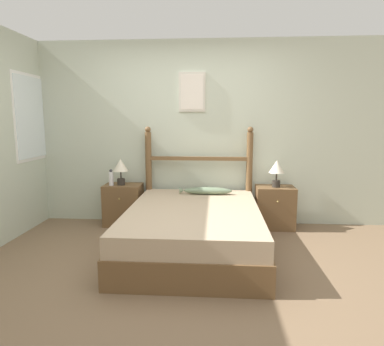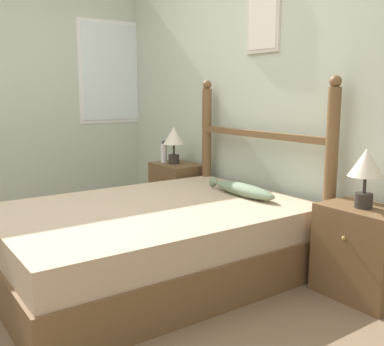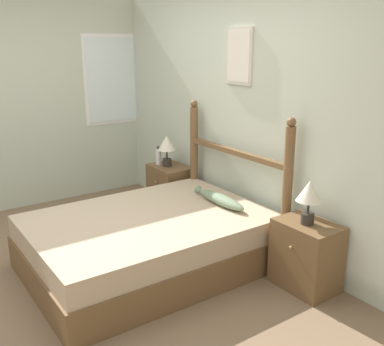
{
  "view_description": "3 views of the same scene",
  "coord_description": "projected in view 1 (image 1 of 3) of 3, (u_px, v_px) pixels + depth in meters",
  "views": [
    {
      "loc": [
        0.4,
        -3.11,
        1.48
      ],
      "look_at": [
        0.11,
        0.96,
        0.83
      ],
      "focal_mm": 32.0,
      "sensor_mm": 36.0,
      "label": 1
    },
    {
      "loc": [
        2.77,
        -0.9,
        1.26
      ],
      "look_at": [
        0.14,
        0.94,
        0.69
      ],
      "focal_mm": 42.0,
      "sensor_mm": 36.0,
      "label": 2
    },
    {
      "loc": [
        3.41,
        -1.21,
        1.98
      ],
      "look_at": [
        0.18,
        1.05,
        0.82
      ],
      "focal_mm": 42.0,
      "sensor_mm": 36.0,
      "label": 3
    }
  ],
  "objects": [
    {
      "name": "nightstand_right",
      "position": [
        275.0,
        207.0,
        4.66
      ],
      "size": [
        0.51,
        0.39,
        0.57
      ],
      "color": "brown",
      "rests_on": "ground_plane"
    },
    {
      "name": "ground_plane",
      "position": [
        174.0,
        273.0,
        3.32
      ],
      "size": [
        16.0,
        16.0,
        0.0
      ],
      "primitive_type": "plane",
      "color": "#7A6047"
    },
    {
      "name": "table_lamp_left",
      "position": [
        121.0,
        167.0,
        4.7
      ],
      "size": [
        0.21,
        0.21,
        0.36
      ],
      "color": "#2D2823",
      "rests_on": "nightstand_left"
    },
    {
      "name": "bed",
      "position": [
        194.0,
        229.0,
        3.86
      ],
      "size": [
        1.49,
        2.08,
        0.49
      ],
      "color": "brown",
      "rests_on": "ground_plane"
    },
    {
      "name": "headboard",
      "position": [
        198.0,
        173.0,
        4.76
      ],
      "size": [
        1.49,
        0.09,
        1.37
      ],
      "color": "brown",
      "rests_on": "ground_plane"
    },
    {
      "name": "fish_pillow",
      "position": [
        207.0,
        191.0,
        4.51
      ],
      "size": [
        0.7,
        0.14,
        0.1
      ],
      "color": "gray",
      "rests_on": "bed"
    },
    {
      "name": "nightstand_left",
      "position": [
        123.0,
        205.0,
        4.81
      ],
      "size": [
        0.51,
        0.39,
        0.57
      ],
      "color": "brown",
      "rests_on": "ground_plane"
    },
    {
      "name": "wall_back",
      "position": [
        188.0,
        133.0,
        4.83
      ],
      "size": [
        6.4,
        0.08,
        2.55
      ],
      "color": "beige",
      "rests_on": "ground_plane"
    },
    {
      "name": "table_lamp_right",
      "position": [
        277.0,
        169.0,
        4.55
      ],
      "size": [
        0.21,
        0.21,
        0.36
      ],
      "color": "#2D2823",
      "rests_on": "nightstand_right"
    },
    {
      "name": "bottle",
      "position": [
        111.0,
        178.0,
        4.69
      ],
      "size": [
        0.06,
        0.06,
        0.22
      ],
      "color": "white",
      "rests_on": "nightstand_left"
    }
  ]
}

